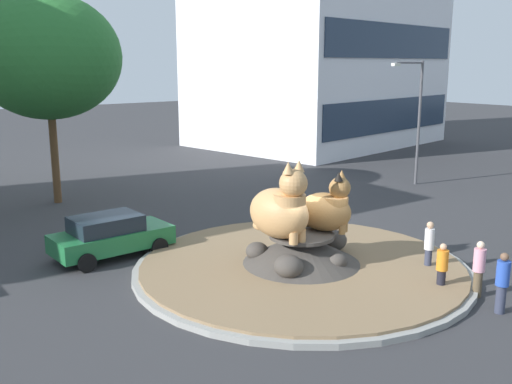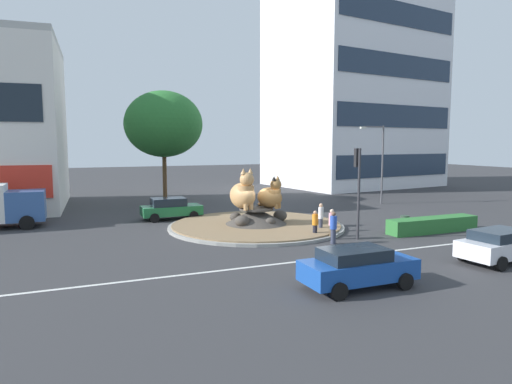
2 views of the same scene
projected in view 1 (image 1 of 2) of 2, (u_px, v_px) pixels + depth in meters
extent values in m
plane|color=#333335|center=(301.00, 270.00, 19.50)|extent=(160.00, 160.00, 0.00)
cylinder|color=gray|center=(301.00, 268.00, 19.48)|extent=(11.24, 11.24, 0.18)
cylinder|color=#846B4C|center=(301.00, 264.00, 19.45)|extent=(10.79, 10.79, 0.09)
cone|color=#423D38|center=(301.00, 248.00, 19.33)|extent=(3.94, 3.94, 1.01)
cylinder|color=#423D38|center=(302.00, 236.00, 19.23)|extent=(2.17, 2.17, 0.12)
ellipsoid|color=#423D38|center=(334.00, 240.00, 20.65)|extent=(0.92, 0.85, 0.74)
ellipsoid|color=#423D38|center=(295.00, 241.00, 21.02)|extent=(0.64, 0.47, 0.51)
ellipsoid|color=#423D38|center=(257.00, 251.00, 19.66)|extent=(0.77, 0.79, 0.62)
ellipsoid|color=#423D38|center=(289.00, 267.00, 18.01)|extent=(0.91, 0.96, 0.73)
ellipsoid|color=#423D38|center=(338.00, 262.00, 18.70)|extent=(0.69, 0.59, 0.55)
ellipsoid|color=tan|center=(279.00, 213.00, 18.65)|extent=(1.65, 2.38, 1.63)
cylinder|color=tan|center=(289.00, 210.00, 18.30)|extent=(1.16, 1.16, 1.02)
sphere|color=tan|center=(293.00, 183.00, 17.99)|extent=(0.90, 0.90, 0.90)
torus|color=tan|center=(266.00, 225.00, 19.68)|extent=(1.11, 1.11, 0.20)
cone|color=tan|center=(299.00, 166.00, 18.05)|extent=(0.40, 0.40, 0.37)
cone|color=tan|center=(288.00, 168.00, 17.71)|extent=(0.40, 0.40, 0.37)
cylinder|color=tan|center=(301.00, 235.00, 18.34)|extent=(0.29, 0.29, 0.41)
cylinder|color=tan|center=(294.00, 238.00, 18.09)|extent=(0.29, 0.29, 0.41)
ellipsoid|color=#9E703D|center=(325.00, 212.00, 19.46)|extent=(1.87, 2.13, 1.31)
cylinder|color=#9E703D|center=(335.00, 209.00, 19.29)|extent=(1.16, 1.16, 0.82)
sphere|color=#9E703D|center=(340.00, 188.00, 19.08)|extent=(0.72, 0.72, 0.72)
torus|color=#9E703D|center=(306.00, 222.00, 20.12)|extent=(0.83, 0.83, 0.16)
cone|color=#9E703D|center=(342.00, 174.00, 19.17)|extent=(0.40, 0.40, 0.30)
cone|color=black|center=(339.00, 177.00, 18.81)|extent=(0.40, 0.40, 0.30)
cylinder|color=#9E703D|center=(344.00, 227.00, 19.45)|extent=(0.23, 0.23, 0.33)
cylinder|color=#9E703D|center=(342.00, 229.00, 19.18)|extent=(0.23, 0.23, 0.33)
cube|color=#233347|center=(392.00, 115.00, 45.37)|extent=(17.75, 2.57, 2.57)
cube|color=#233347|center=(395.00, 41.00, 44.14)|extent=(17.75, 2.57, 2.57)
cylinder|color=brown|center=(55.00, 160.00, 28.56)|extent=(0.38, 0.38, 4.33)
ellipsoid|color=#286B2D|center=(47.00, 57.00, 27.48)|extent=(7.02, 7.02, 5.96)
cylinder|color=#4C4C51|center=(419.00, 124.00, 32.64)|extent=(0.16, 0.16, 6.96)
cylinder|color=#4C4C51|center=(410.00, 63.00, 31.38)|extent=(2.03, 0.35, 0.10)
cube|color=silver|center=(396.00, 65.00, 30.89)|extent=(0.50, 0.24, 0.16)
cylinder|color=#33384C|center=(501.00, 299.00, 16.09)|extent=(0.28, 0.28, 0.82)
cylinder|color=#284CB2|center=(503.00, 273.00, 15.93)|extent=(0.37, 0.37, 0.71)
sphere|color=brown|center=(505.00, 257.00, 15.82)|extent=(0.23, 0.23, 0.23)
cylinder|color=black|center=(441.00, 281.00, 17.53)|extent=(0.26, 0.26, 0.72)
cylinder|color=orange|center=(443.00, 260.00, 17.38)|extent=(0.35, 0.35, 0.63)
sphere|color=tan|center=(443.00, 247.00, 17.29)|extent=(0.21, 0.21, 0.21)
cylinder|color=#33384C|center=(428.00, 261.00, 19.19)|extent=(0.23, 0.23, 0.82)
cylinder|color=silver|center=(429.00, 239.00, 19.02)|extent=(0.31, 0.31, 0.71)
sphere|color=tan|center=(430.00, 225.00, 18.92)|extent=(0.23, 0.23, 0.23)
cylinder|color=brown|center=(477.00, 284.00, 17.21)|extent=(0.26, 0.26, 0.80)
cylinder|color=pink|center=(480.00, 260.00, 17.05)|extent=(0.35, 0.35, 0.70)
sphere|color=beige|center=(481.00, 245.00, 16.95)|extent=(0.23, 0.23, 0.23)
cube|color=#1E6B38|center=(112.00, 239.00, 20.77)|extent=(4.20, 1.89, 0.66)
cube|color=#19232D|center=(106.00, 224.00, 20.51)|extent=(2.35, 1.65, 0.56)
cylinder|color=black|center=(135.00, 235.00, 22.40)|extent=(0.64, 0.22, 0.64)
cylinder|color=black|center=(159.00, 247.00, 20.99)|extent=(0.64, 0.22, 0.64)
cylinder|color=black|center=(66.00, 249.00, 20.70)|extent=(0.64, 0.22, 0.64)
cylinder|color=black|center=(87.00, 263.00, 19.29)|extent=(0.64, 0.22, 0.64)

